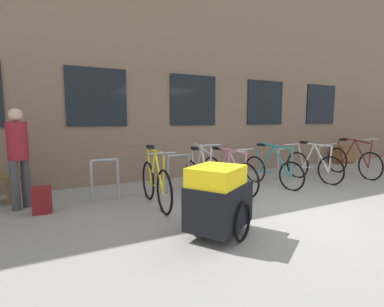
# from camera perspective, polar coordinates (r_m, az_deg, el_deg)

# --- Properties ---
(ground_plane) EXTENTS (42.00, 42.00, 0.00)m
(ground_plane) POSITION_cam_1_polar(r_m,az_deg,el_deg) (5.07, 17.17, -10.87)
(ground_plane) COLOR gray
(storefront_building) EXTENTS (28.00, 6.96, 6.10)m
(storefront_building) POSITION_cam_1_polar(r_m,az_deg,el_deg) (10.77, -8.45, 15.04)
(storefront_building) COLOR #7A604C
(storefront_building) RESTS_ON ground
(bike_rack) EXTENTS (6.53, 0.05, 0.80)m
(bike_rack) POSITION_cam_1_polar(r_m,az_deg,el_deg) (6.69, 9.09, -2.13)
(bike_rack) COLOR gray
(bike_rack) RESTS_ON ground
(bicycle_yellow) EXTENTS (0.44, 1.70, 1.07)m
(bicycle_yellow) POSITION_cam_1_polar(r_m,az_deg,el_deg) (5.05, -7.38, -5.95)
(bicycle_yellow) COLOR black
(bicycle_yellow) RESTS_ON ground
(bicycle_white) EXTENTS (0.44, 1.64, 0.98)m
(bicycle_white) POSITION_cam_1_polar(r_m,az_deg,el_deg) (7.62, 23.22, -2.27)
(bicycle_white) COLOR black
(bicycle_white) RESTS_ON ground
(bicycle_pink) EXTENTS (0.44, 1.78, 0.97)m
(bicycle_pink) POSITION_cam_1_polar(r_m,az_deg,el_deg) (5.99, 7.17, -4.10)
(bicycle_pink) COLOR black
(bicycle_pink) RESTS_ON ground
(bicycle_silver) EXTENTS (0.44, 1.63, 1.08)m
(bicycle_silver) POSITION_cam_1_polar(r_m,az_deg,el_deg) (5.64, 1.72, -4.81)
(bicycle_silver) COLOR black
(bicycle_silver) RESTS_ON ground
(bicycle_teal) EXTENTS (0.44, 1.67, 1.02)m
(bicycle_teal) POSITION_cam_1_polar(r_m,az_deg,el_deg) (6.74, 15.82, -3.20)
(bicycle_teal) COLOR black
(bicycle_teal) RESTS_ON ground
(bicycle_maroon) EXTENTS (0.49, 1.79, 1.06)m
(bicycle_maroon) POSITION_cam_1_polar(r_m,az_deg,el_deg) (8.77, 29.64, -1.35)
(bicycle_maroon) COLOR black
(bicycle_maroon) RESTS_ON ground
(bike_trailer) EXTENTS (1.39, 1.04, 0.95)m
(bike_trailer) POSITION_cam_1_polar(r_m,az_deg,el_deg) (3.74, 5.39, -9.12)
(bike_trailer) COLOR black
(bike_trailer) RESTS_ON ground
(person_by_bench) EXTENTS (0.32, 0.32, 1.70)m
(person_by_bench) POSITION_cam_1_polar(r_m,az_deg,el_deg) (5.56, -31.63, 0.32)
(person_by_bench) COLOR #3F3F42
(person_by_bench) RESTS_ON ground
(backpack) EXTENTS (0.29, 0.22, 0.44)m
(backpack) POSITION_cam_1_polar(r_m,az_deg,el_deg) (5.23, -28.00, -8.31)
(backpack) COLOR maroon
(backpack) RESTS_ON ground
(planter_box) EXTENTS (0.70, 0.44, 0.60)m
(planter_box) POSITION_cam_1_polar(r_m,az_deg,el_deg) (11.09, 28.23, -0.19)
(planter_box) COLOR brown
(planter_box) RESTS_ON ground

